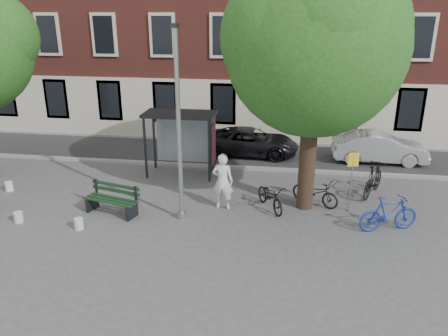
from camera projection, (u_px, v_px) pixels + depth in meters
name	position (u px, v px, depth m)	size (l,w,h in m)	color
ground	(182.00, 218.00, 14.36)	(90.00, 90.00, 0.00)	#4C4C4F
road	(217.00, 153.00, 20.87)	(40.00, 4.00, 0.01)	#28282B
curb_near	(209.00, 166.00, 18.99)	(40.00, 0.25, 0.12)	gray
curb_far	(223.00, 141.00, 22.71)	(40.00, 0.25, 0.12)	gray
building_row	(234.00, 0.00, 24.06)	(30.00, 8.00, 14.00)	brown
lamppost	(179.00, 137.00, 13.41)	(0.28, 0.35, 6.11)	#9EA0A3
tree_right	(316.00, 40.00, 13.17)	(5.76, 5.60, 8.20)	black
bus_shelter	(190.00, 129.00, 17.61)	(2.85, 1.45, 2.62)	#1E2328
painter	(223.00, 181.00, 14.79)	(0.72, 0.47, 1.98)	silver
bench	(112.00, 201.00, 14.59)	(1.98, 1.08, 0.97)	#1E2328
bike_a	(315.00, 192.00, 15.25)	(0.62, 1.78, 0.93)	black
bike_b	(389.00, 214.00, 13.39)	(0.54, 1.91, 1.15)	navy
bike_c	(270.00, 196.00, 14.88)	(0.62, 1.78, 0.93)	black
bike_d	(373.00, 179.00, 16.00)	(0.57, 2.03, 1.22)	black
car_dark	(250.00, 142.00, 20.52)	(2.08, 4.52, 1.26)	black
car_silver	(379.00, 148.00, 19.48)	(1.43, 4.10, 1.35)	#A0A3A7
bucket_a	(79.00, 224.00, 13.60)	(0.28, 0.28, 0.36)	silver
bucket_b	(19.00, 217.00, 14.03)	(0.28, 0.28, 0.36)	silver
bucket_c	(9.00, 186.00, 16.49)	(0.28, 0.28, 0.36)	white
notice_sign	(353.00, 168.00, 14.39)	(0.36, 0.10, 2.08)	#9EA0A3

